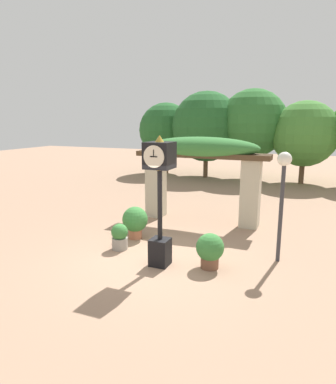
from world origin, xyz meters
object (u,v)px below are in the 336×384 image
at_px(pedestal_clock, 160,192).
at_px(potted_plant_near_left, 120,236).
at_px(potted_plant_near_right, 135,221).
at_px(potted_plant_far_left, 210,249).
at_px(lamp_post, 283,181).

bearing_deg(pedestal_clock, potted_plant_near_left, 159.79).
xyz_separation_m(potted_plant_near_right, potted_plant_far_left, (2.66, -1.19, -0.08)).
xyz_separation_m(potted_plant_far_left, lamp_post, (1.47, 1.07, 1.59)).
distance_m(potted_plant_near_right, lamp_post, 4.40).
distance_m(pedestal_clock, potted_plant_far_left, 1.83).
height_order(pedestal_clock, potted_plant_far_left, pedestal_clock).
relative_size(pedestal_clock, potted_plant_near_right, 3.26).
height_order(potted_plant_near_left, potted_plant_near_right, potted_plant_near_right).
bearing_deg(potted_plant_near_left, potted_plant_far_left, -5.00).
relative_size(pedestal_clock, potted_plant_near_left, 4.37).
bearing_deg(pedestal_clock, lamp_post, 27.57).
relative_size(potted_plant_near_left, potted_plant_near_right, 0.75).
bearing_deg(lamp_post, potted_plant_near_left, -168.39).
relative_size(potted_plant_near_right, potted_plant_far_left, 1.13).
height_order(pedestal_clock, potted_plant_near_right, pedestal_clock).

